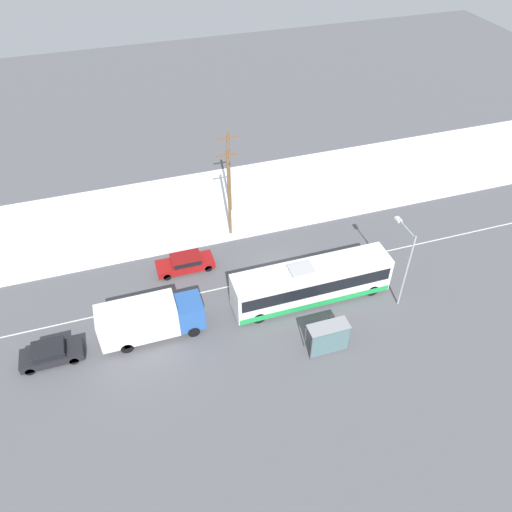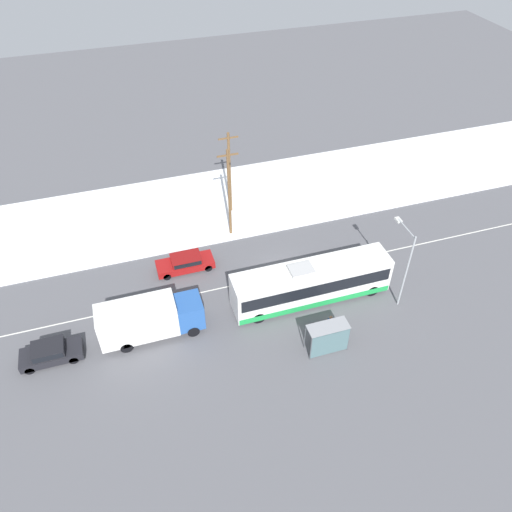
{
  "view_description": "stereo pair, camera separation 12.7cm",
  "coord_description": "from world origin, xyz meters",
  "px_view_note": "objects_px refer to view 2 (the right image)",
  "views": [
    {
      "loc": [
        -11.32,
        -27.99,
        28.73
      ],
      "look_at": [
        -1.92,
        1.39,
        1.4
      ],
      "focal_mm": 35.0,
      "sensor_mm": 36.0,
      "label": 1
    },
    {
      "loc": [
        -11.2,
        -28.03,
        28.73
      ],
      "look_at": [
        -1.92,
        1.39,
        1.4
      ],
      "focal_mm": 35.0,
      "sensor_mm": 36.0,
      "label": 2
    }
  ],
  "objects_px": {
    "box_truck": "(148,318)",
    "parked_car_near_truck": "(50,352)",
    "sedan_car": "(186,262)",
    "utility_pole_roadside": "(229,193)",
    "city_bus": "(311,283)",
    "bus_shelter": "(329,336)",
    "streetlamp": "(405,258)",
    "pedestrian_at_stop": "(330,322)",
    "utility_pole_snowlot": "(230,172)"
  },
  "relations": [
    {
      "from": "parked_car_near_truck",
      "to": "utility_pole_roadside",
      "type": "height_order",
      "value": "utility_pole_roadside"
    },
    {
      "from": "bus_shelter",
      "to": "streetlamp",
      "type": "distance_m",
      "value": 8.26
    },
    {
      "from": "utility_pole_snowlot",
      "to": "pedestrian_at_stop",
      "type": "bearing_deg",
      "value": -80.06
    },
    {
      "from": "city_bus",
      "to": "sedan_car",
      "type": "relative_size",
      "value": 2.61
    },
    {
      "from": "city_bus",
      "to": "sedan_car",
      "type": "distance_m",
      "value": 10.75
    },
    {
      "from": "city_bus",
      "to": "bus_shelter",
      "type": "distance_m",
      "value": 5.29
    },
    {
      "from": "utility_pole_snowlot",
      "to": "parked_car_near_truck",
      "type": "bearing_deg",
      "value": -141.65
    },
    {
      "from": "pedestrian_at_stop",
      "to": "utility_pole_roadside",
      "type": "distance_m",
      "value": 14.3
    },
    {
      "from": "city_bus",
      "to": "streetlamp",
      "type": "height_order",
      "value": "streetlamp"
    },
    {
      "from": "bus_shelter",
      "to": "utility_pole_roadside",
      "type": "relative_size",
      "value": 0.34
    },
    {
      "from": "sedan_car",
      "to": "parked_car_near_truck",
      "type": "distance_m",
      "value": 12.57
    },
    {
      "from": "box_truck",
      "to": "parked_car_near_truck",
      "type": "bearing_deg",
      "value": -179.02
    },
    {
      "from": "box_truck",
      "to": "parked_car_near_truck",
      "type": "xyz_separation_m",
      "value": [
        -6.99,
        -0.12,
        -0.99
      ]
    },
    {
      "from": "streetlamp",
      "to": "utility_pole_roadside",
      "type": "bearing_deg",
      "value": 130.62
    },
    {
      "from": "utility_pole_snowlot",
      "to": "box_truck",
      "type": "bearing_deg",
      "value": -126.52
    },
    {
      "from": "streetlamp",
      "to": "city_bus",
      "type": "bearing_deg",
      "value": 161.76
    },
    {
      "from": "pedestrian_at_stop",
      "to": "streetlamp",
      "type": "bearing_deg",
      "value": 13.41
    },
    {
      "from": "sedan_car",
      "to": "utility_pole_roadside",
      "type": "bearing_deg",
      "value": -144.83
    },
    {
      "from": "parked_car_near_truck",
      "to": "streetlamp",
      "type": "bearing_deg",
      "value": -4.55
    },
    {
      "from": "sedan_car",
      "to": "utility_pole_roadside",
      "type": "relative_size",
      "value": 0.55
    },
    {
      "from": "parked_car_near_truck",
      "to": "box_truck",
      "type": "bearing_deg",
      "value": 0.98
    },
    {
      "from": "sedan_car",
      "to": "bus_shelter",
      "type": "bearing_deg",
      "value": 124.18
    },
    {
      "from": "city_bus",
      "to": "parked_car_near_truck",
      "type": "bearing_deg",
      "value": -179.9
    },
    {
      "from": "sedan_car",
      "to": "pedestrian_at_stop",
      "type": "relative_size",
      "value": 2.88
    },
    {
      "from": "box_truck",
      "to": "city_bus",
      "type": "bearing_deg",
      "value": -0.39
    },
    {
      "from": "parked_car_near_truck",
      "to": "pedestrian_at_stop",
      "type": "xyz_separation_m",
      "value": [
        19.59,
        -3.55,
        0.24
      ]
    },
    {
      "from": "pedestrian_at_stop",
      "to": "utility_pole_roadside",
      "type": "height_order",
      "value": "utility_pole_roadside"
    },
    {
      "from": "parked_car_near_truck",
      "to": "pedestrian_at_stop",
      "type": "distance_m",
      "value": 19.91
    },
    {
      "from": "city_bus",
      "to": "streetlamp",
      "type": "relative_size",
      "value": 1.83
    },
    {
      "from": "box_truck",
      "to": "pedestrian_at_stop",
      "type": "distance_m",
      "value": 13.14
    },
    {
      "from": "city_bus",
      "to": "bus_shelter",
      "type": "relative_size",
      "value": 4.26
    },
    {
      "from": "sedan_car",
      "to": "pedestrian_at_stop",
      "type": "bearing_deg",
      "value": 131.45
    },
    {
      "from": "pedestrian_at_stop",
      "to": "utility_pole_snowlot",
      "type": "xyz_separation_m",
      "value": [
        -2.93,
        16.72,
        3.31
      ]
    },
    {
      "from": "streetlamp",
      "to": "utility_pole_roadside",
      "type": "xyz_separation_m",
      "value": [
        -10.14,
        11.82,
        0.16
      ]
    },
    {
      "from": "box_truck",
      "to": "streetlamp",
      "type": "distance_m",
      "value": 19.15
    },
    {
      "from": "sedan_car",
      "to": "utility_pole_roadside",
      "type": "distance_m",
      "value": 7.03
    },
    {
      "from": "bus_shelter",
      "to": "utility_pole_roadside",
      "type": "distance_m",
      "value": 15.51
    },
    {
      "from": "box_truck",
      "to": "pedestrian_at_stop",
      "type": "relative_size",
      "value": 4.49
    },
    {
      "from": "parked_car_near_truck",
      "to": "pedestrian_at_stop",
      "type": "relative_size",
      "value": 2.53
    },
    {
      "from": "sedan_car",
      "to": "utility_pole_roadside",
      "type": "xyz_separation_m",
      "value": [
        4.85,
        3.42,
        3.76
      ]
    },
    {
      "from": "city_bus",
      "to": "bus_shelter",
      "type": "xyz_separation_m",
      "value": [
        -0.81,
        -5.22,
        -0.02
      ]
    },
    {
      "from": "sedan_car",
      "to": "bus_shelter",
      "type": "relative_size",
      "value": 1.63
    },
    {
      "from": "pedestrian_at_stop",
      "to": "utility_pole_roadside",
      "type": "relative_size",
      "value": 0.19
    },
    {
      "from": "pedestrian_at_stop",
      "to": "bus_shelter",
      "type": "xyz_separation_m",
      "value": [
        -0.9,
        -1.64,
        0.66
      ]
    },
    {
      "from": "city_bus",
      "to": "streetlamp",
      "type": "bearing_deg",
      "value": -18.24
    },
    {
      "from": "pedestrian_at_stop",
      "to": "bus_shelter",
      "type": "distance_m",
      "value": 1.99
    },
    {
      "from": "box_truck",
      "to": "sedan_car",
      "type": "bearing_deg",
      "value": 58.24
    },
    {
      "from": "bus_shelter",
      "to": "parked_car_near_truck",
      "type": "bearing_deg",
      "value": 164.48
    },
    {
      "from": "city_bus",
      "to": "box_truck",
      "type": "bearing_deg",
      "value": 179.61
    },
    {
      "from": "sedan_car",
      "to": "utility_pole_snowlot",
      "type": "distance_m",
      "value": 9.65
    }
  ]
}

